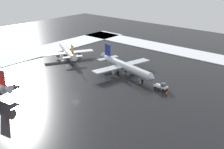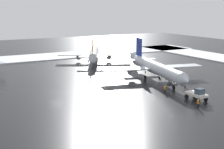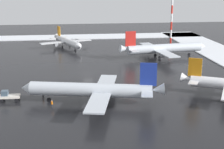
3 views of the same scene
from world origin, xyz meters
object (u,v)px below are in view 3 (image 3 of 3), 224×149
(airplane_parked_portside, at_px, (94,90))
(ground_crew_by_nose_gear, at_px, (43,93))
(pushback_tug, at_px, (8,96))
(ground_crew_mid_apron, at_px, (52,104))
(airplane_far_rear, at_px, (163,48))
(antenna_mast, at_px, (171,22))
(airplane_parked_starboard, at_px, (67,42))

(airplane_parked_portside, xyz_separation_m, ground_crew_by_nose_gear, (5.85, 11.28, -2.12))
(pushback_tug, height_order, ground_crew_mid_apron, pushback_tug)
(ground_crew_by_nose_gear, bearing_deg, pushback_tug, -100.12)
(ground_crew_by_nose_gear, relative_size, ground_crew_mid_apron, 1.00)
(airplane_far_rear, relative_size, antenna_mast, 1.64)
(pushback_tug, relative_size, antenna_mast, 0.24)
(airplane_parked_portside, bearing_deg, antenna_mast, -106.34)
(airplane_far_rear, relative_size, airplane_parked_starboard, 1.31)
(airplane_far_rear, relative_size, ground_crew_mid_apron, 18.86)
(airplane_parked_starboard, height_order, antenna_mast, antenna_mast)
(ground_crew_by_nose_gear, distance_m, antenna_mast, 76.54)
(airplane_parked_portside, relative_size, antenna_mast, 1.58)
(airplane_far_rear, bearing_deg, airplane_parked_portside, -130.49)
(antenna_mast, bearing_deg, airplane_parked_starboard, 89.21)
(airplane_parked_starboard, relative_size, pushback_tug, 5.31)
(pushback_tug, relative_size, ground_crew_mid_apron, 2.71)
(ground_crew_mid_apron, xyz_separation_m, antenna_mast, (66.69, -45.36, 8.88))
(ground_crew_by_nose_gear, xyz_separation_m, antenna_mast, (59.19, -47.70, 8.88))
(airplane_far_rear, distance_m, pushback_tug, 61.02)
(ground_crew_mid_apron, bearing_deg, pushback_tug, 171.03)
(airplane_parked_starboard, bearing_deg, airplane_far_rear, 35.43)
(ground_crew_mid_apron, distance_m, antenna_mast, 81.14)
(airplane_far_rear, xyz_separation_m, pushback_tug, (-40.07, 45.98, -1.89))
(airplane_parked_portside, distance_m, ground_crew_by_nose_gear, 12.88)
(ground_crew_by_nose_gear, relative_size, antenna_mast, 0.09)
(airplane_far_rear, height_order, ground_crew_by_nose_gear, airplane_far_rear)
(airplane_parked_portside, height_order, antenna_mast, antenna_mast)
(airplane_parked_portside, distance_m, pushback_tug, 19.16)
(airplane_parked_portside, bearing_deg, ground_crew_by_nose_gear, -14.48)
(airplane_parked_starboard, height_order, pushback_tug, airplane_parked_starboard)
(airplane_parked_starboard, relative_size, ground_crew_by_nose_gear, 14.42)
(airplane_parked_portside, distance_m, airplane_parked_starboard, 65.86)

